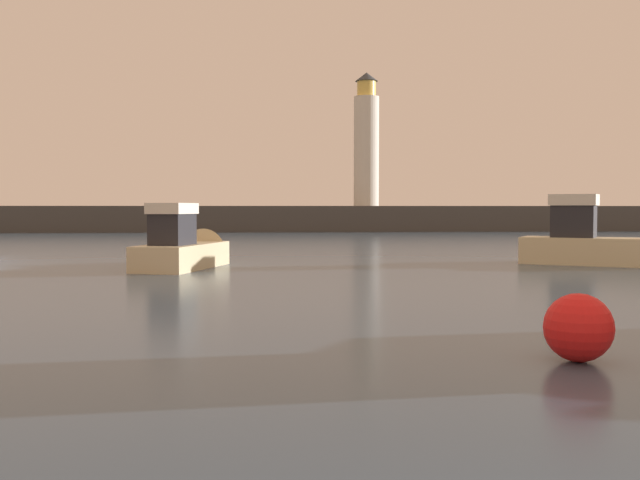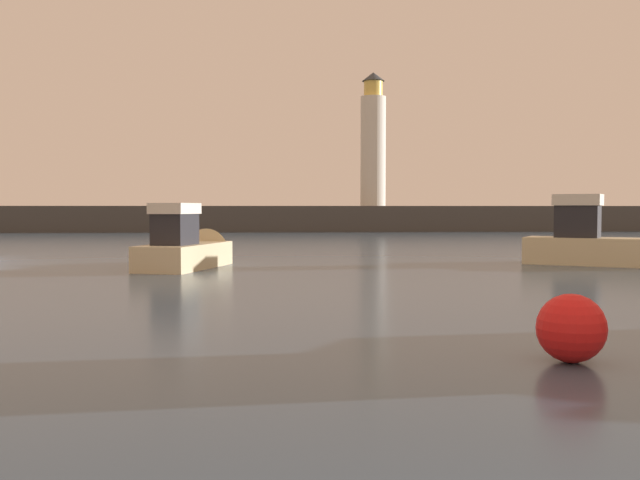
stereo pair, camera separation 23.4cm
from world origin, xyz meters
name	(u,v)px [view 2 (the right image)]	position (x,y,z in m)	size (l,w,h in m)	color
ground_plane	(307,252)	(0.00, 31.43, 0.00)	(220.00, 220.00, 0.00)	#384C60
breakwater	(290,219)	(0.00, 62.87, 1.12)	(92.78, 6.64, 2.25)	#423F3D
lighthouse	(373,143)	(7.47, 62.87, 7.93)	(2.27, 2.27, 12.00)	silver
motorboat_3	(619,245)	(10.68, 22.79, 0.75)	(6.27, 4.73, 2.81)	beige
motorboat_4	(194,249)	(-4.38, 23.45, 0.63)	(3.34, 6.06, 2.60)	beige
mooring_buoy	(571,328)	(2.33, 7.16, 0.46)	(0.92, 0.92, 0.92)	red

